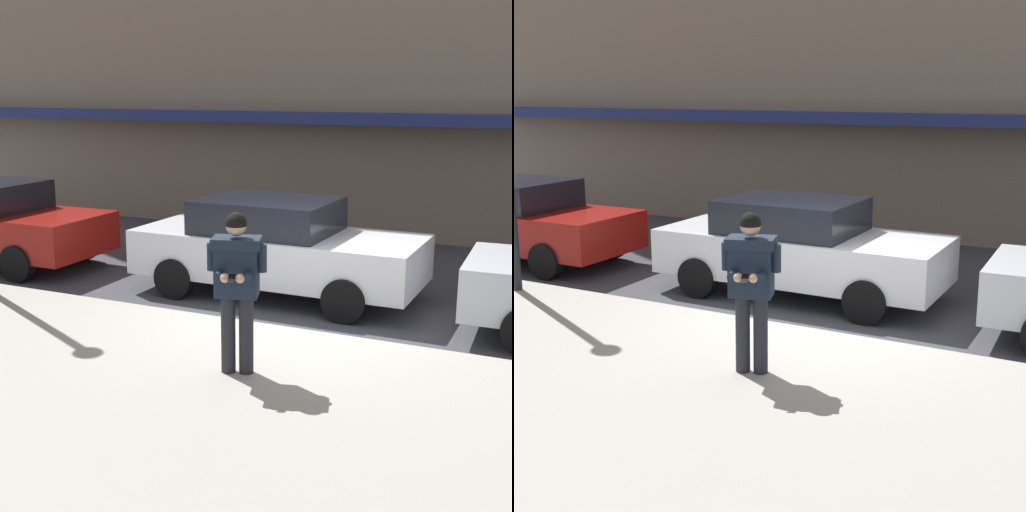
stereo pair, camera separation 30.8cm
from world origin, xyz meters
The scene contains 6 objects.
ground_plane centered at (0.00, 0.00, 0.00)m, with size 80.00×80.00×0.00m, color #3D3D42.
sidewalk centered at (1.00, -2.85, 0.07)m, with size 32.00×5.30×0.14m, color #A8A399.
curb_paint_line centered at (1.00, 0.05, 0.00)m, with size 28.00×0.12×0.01m, color silver.
parked_sedan_near centered at (-6.70, 1.28, 0.79)m, with size 4.50×1.94×1.54m.
parked_sedan_mid centered at (-0.98, 1.56, 0.79)m, with size 4.52×1.96×1.54m.
man_texting_on_phone centered at (0.05, -1.88, 1.25)m, with size 0.62×0.64×1.81m.
Camera 2 is at (3.65, -8.36, 3.21)m, focal length 50.00 mm.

